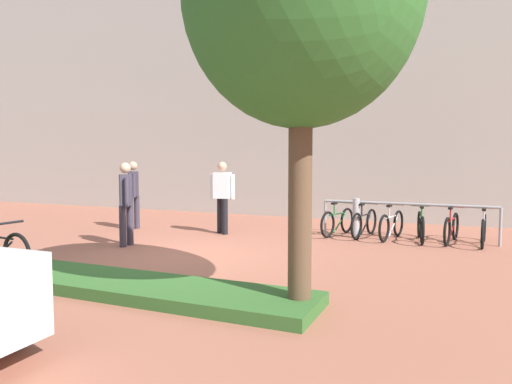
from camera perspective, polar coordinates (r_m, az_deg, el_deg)
ground_plane at (r=8.75m, az=-9.38°, el=-7.89°), size 60.00×60.00×0.00m
building_facade at (r=15.26m, az=5.33°, el=16.22°), size 28.00×1.20×10.00m
planter_strip at (r=7.31m, az=-20.47°, el=-9.88°), size 7.00×1.10×0.16m
bike_rack_cluster at (r=10.93m, az=17.72°, el=-3.77°), size 3.76×1.61×0.83m
bollard_steel at (r=10.91m, az=12.00°, el=-3.11°), size 0.16×0.16×0.90m
person_casual_tan at (r=11.23m, az=-4.11°, el=-0.09°), size 0.60×0.31×1.72m
person_suited_navy at (r=12.30m, az=-14.62°, el=0.16°), size 0.44×0.48×1.72m
person_suited_dark at (r=10.01m, az=-15.48°, el=-0.76°), size 0.45×0.47×1.72m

